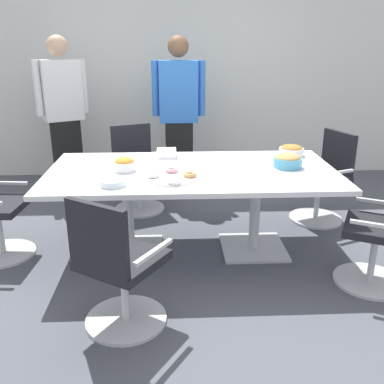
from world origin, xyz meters
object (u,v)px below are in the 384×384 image
Objects in this scene: person_standing_0 at (64,112)px; napkin_pile at (167,153)px; snack_bowl_cookies at (288,161)px; plate_stack at (113,183)px; conference_table at (192,184)px; snack_bowl_chips_orange at (125,164)px; person_standing_1 at (179,114)px; donut_platter at (172,177)px; office_chair_1 at (384,236)px; office_chair_0 at (118,271)px; snack_bowl_pretzels at (291,150)px; office_chair_2 at (323,182)px; office_chair_3 at (137,173)px.

napkin_pile is (1.22, -1.30, -0.17)m from person_standing_0.
snack_bowl_cookies is 1.49m from plate_stack.
plate_stack is 0.90m from napkin_pile.
conference_table is 13.38× the size of snack_bowl_chips_orange.
person_standing_0 is 9.23× the size of plate_stack.
person_standing_1 is (-0.08, 1.57, 0.33)m from conference_table.
donut_platter is at bearing -164.32° from snack_bowl_cookies.
office_chair_1 reaches higher than snack_bowl_chips_orange.
plate_stack is (-0.09, 0.66, 0.37)m from office_chair_0.
snack_bowl_cookies reaches higher than napkin_pile.
snack_bowl_pretzels is (0.13, 0.38, -0.01)m from snack_bowl_cookies.
conference_table is at bearing 93.70° from office_chair_2.
office_chair_2 is 3.97× the size of snack_bowl_pretzels.
office_chair_2 is (1.89, 1.70, 0.00)m from office_chair_0.
office_chair_1 reaches higher than plate_stack.
conference_table is 2.64× the size of office_chair_0.
office_chair_1 is at bearing -13.82° from donut_platter.
napkin_pile is at bearing 111.66° from office_chair_0.
office_chair_1 and office_chair_3 have the same top height.
conference_table is at bearing 55.27° from donut_platter.
snack_bowl_chips_orange is 0.45m from donut_platter.
conference_table is 12.13× the size of plate_stack.
office_chair_3 is at bearing 48.04° from person_standing_1.
office_chair_2 is 1.82m from donut_platter.
office_chair_2 is 1.80m from person_standing_1.
napkin_pile is at bearing 159.34° from snack_bowl_cookies.
office_chair_1 is 2.27× the size of donut_platter.
person_standing_1 is (-1.45, 0.92, 0.55)m from office_chair_2.
office_chair_1 is 2.05m from plate_stack.
snack_bowl_cookies is at bearing 1.94° from snack_bowl_chips_orange.
snack_bowl_cookies is at bearing -20.66° from napkin_pile.
person_standing_0 is at bearing 111.42° from plate_stack.
snack_bowl_chips_orange is (0.88, -1.74, -0.15)m from person_standing_0.
office_chair_0 and office_chair_1 have the same top height.
snack_bowl_pretzels is 1.56m from snack_bowl_chips_orange.
office_chair_3 is 1.75m from snack_bowl_cookies.
office_chair_0 is at bearing -101.62° from napkin_pile.
napkin_pile is at bearing 64.05° from plate_stack.
office_chair_2 is (1.37, 0.65, -0.22)m from conference_table.
snack_bowl_chips_orange is 0.55m from napkin_pile.
conference_table is 1.05m from snack_bowl_pretzels.
snack_bowl_chips_orange is 1.02× the size of napkin_pile.
office_chair_3 is 1.48m from plate_stack.
person_standing_0 reaches higher than office_chair_0.
person_standing_1 is 9.20× the size of plate_stack.
office_chair_1 reaches higher than donut_platter.
person_standing_0 is (-0.92, 2.77, 0.55)m from office_chair_0.
person_standing_1 is at bearing -153.78° from office_chair_3.
conference_table is at bearing 102.36° from person_standing_0.
office_chair_3 is at bearing 87.68° from plate_stack.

